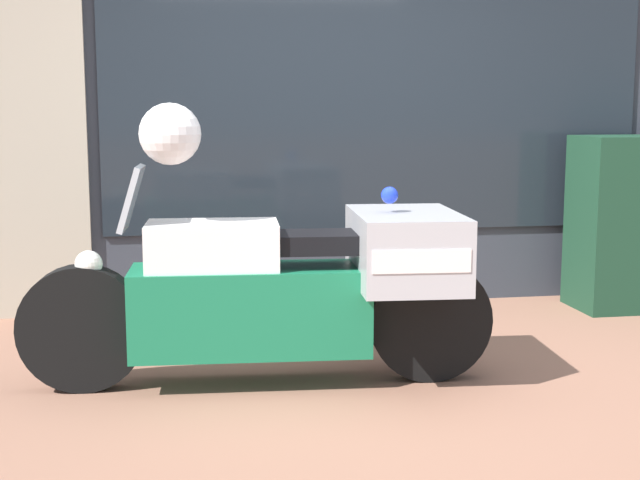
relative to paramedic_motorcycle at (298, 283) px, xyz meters
The scene contains 6 objects.
ground_plane 0.71m from the paramedic_motorcycle, ahead, with size 60.00×60.00×0.00m, color #8E604C.
shop_building 2.46m from the paramedic_motorcycle, 87.10° to the left, with size 5.00×0.55×3.92m.
window_display 2.19m from the paramedic_motorcycle, 68.14° to the left, with size 3.71×0.30×1.99m.
paramedic_motorcycle is the anchor object (origin of this frame).
utility_cabinet 2.97m from the paramedic_motorcycle, 26.94° to the left, with size 0.87×0.52×1.24m, color #193D28.
white_helmet 1.01m from the paramedic_motorcycle, behind, with size 0.31×0.31×0.31m, color white.
Camera 1 is at (-1.14, -4.50, 1.46)m, focal length 50.00 mm.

